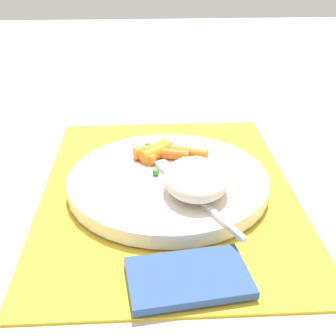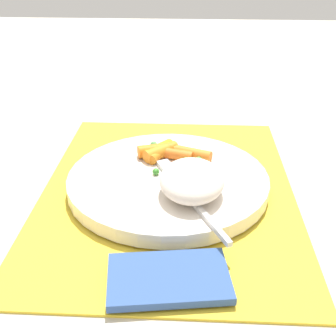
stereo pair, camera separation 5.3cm
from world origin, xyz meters
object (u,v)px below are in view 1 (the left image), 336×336
(fork, at_px, (185,188))
(napkin, at_px, (188,277))
(rice_mound, at_px, (196,179))
(carrot_portion, at_px, (162,152))
(plate, at_px, (168,181))

(fork, xyz_separation_m, napkin, (-0.14, 0.01, -0.02))
(rice_mound, relative_size, fork, 0.53)
(rice_mound, bearing_deg, carrot_portion, 20.87)
(plate, relative_size, rice_mound, 2.72)
(carrot_portion, relative_size, napkin, 0.90)
(napkin, bearing_deg, carrot_portion, 3.89)
(plate, xyz_separation_m, rice_mound, (-0.04, -0.03, 0.03))
(carrot_portion, bearing_deg, plate, -173.90)
(plate, bearing_deg, napkin, -176.74)
(plate, relative_size, napkin, 2.22)
(plate, distance_m, napkin, 0.17)
(napkin, bearing_deg, fork, -3.52)
(rice_mound, bearing_deg, plate, 34.83)
(carrot_portion, distance_m, fork, 0.09)
(fork, bearing_deg, carrot_portion, 15.11)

